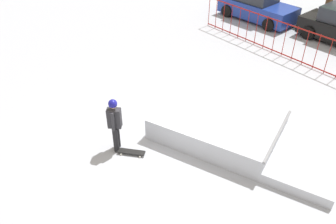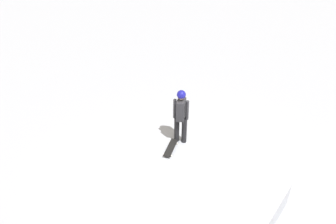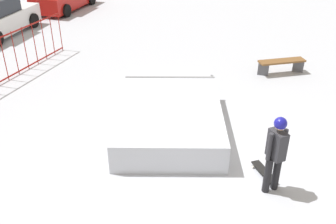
% 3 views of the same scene
% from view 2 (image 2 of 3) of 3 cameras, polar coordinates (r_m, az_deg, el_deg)
% --- Properties ---
extents(ground_plane, '(60.00, 60.00, 0.00)m').
position_cam_2_polar(ground_plane, '(8.73, 4.06, -11.73)').
color(ground_plane, '#B2B7C1').
extents(skater, '(0.43, 0.42, 1.73)m').
position_cam_2_polar(skater, '(9.34, 2.22, -0.14)').
color(skater, black).
rests_on(skater, ground).
extents(skateboard, '(0.77, 0.63, 0.09)m').
position_cam_2_polar(skateboard, '(9.57, 0.48, -6.12)').
color(skateboard, black).
rests_on(skateboard, ground).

